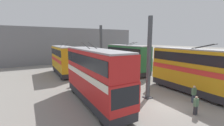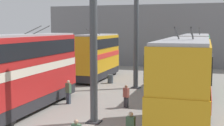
{
  "view_description": "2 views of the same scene",
  "coord_description": "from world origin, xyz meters",
  "px_view_note": "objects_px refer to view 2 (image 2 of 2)",
  "views": [
    {
      "loc": [
        -8.95,
        10.98,
        6.25
      ],
      "look_at": [
        10.49,
        -0.08,
        2.72
      ],
      "focal_mm": 24.0,
      "sensor_mm": 36.0,
      "label": 1
    },
    {
      "loc": [
        -14.93,
        -6.52,
        5.77
      ],
      "look_at": [
        9.44,
        0.96,
        2.91
      ],
      "focal_mm": 50.0,
      "sensor_mm": 36.0,
      "label": 2
    }
  ],
  "objects_px": {
    "bus_right_near": "(29,67)",
    "bus_right_mid": "(97,54)",
    "bus_left_far": "(195,59)",
    "person_by_right_row": "(68,91)",
    "oil_drum": "(110,79)",
    "person_aisle_midway": "(126,96)",
    "bus_left_near": "(185,83)"
  },
  "relations": [
    {
      "from": "bus_right_near",
      "to": "bus_right_mid",
      "type": "relative_size",
      "value": 1.11
    },
    {
      "from": "bus_left_far",
      "to": "bus_right_mid",
      "type": "distance_m",
      "value": 11.69
    },
    {
      "from": "person_by_right_row",
      "to": "bus_right_near",
      "type": "bearing_deg",
      "value": -20.78
    },
    {
      "from": "bus_right_near",
      "to": "oil_drum",
      "type": "bearing_deg",
      "value": -11.07
    },
    {
      "from": "bus_left_far",
      "to": "oil_drum",
      "type": "distance_m",
      "value": 9.15
    },
    {
      "from": "bus_right_near",
      "to": "person_aisle_midway",
      "type": "xyz_separation_m",
      "value": [
        2.48,
        -6.46,
        -2.16
      ]
    },
    {
      "from": "bus_left_near",
      "to": "oil_drum",
      "type": "height_order",
      "value": "bus_left_near"
    },
    {
      "from": "bus_right_mid",
      "to": "bus_left_near",
      "type": "bearing_deg",
      "value": -147.18
    },
    {
      "from": "person_aisle_midway",
      "to": "oil_drum",
      "type": "height_order",
      "value": "person_aisle_midway"
    },
    {
      "from": "person_aisle_midway",
      "to": "oil_drum",
      "type": "relative_size",
      "value": 1.89
    },
    {
      "from": "person_by_right_row",
      "to": "person_aisle_midway",
      "type": "distance_m",
      "value": 4.53
    },
    {
      "from": "bus_left_near",
      "to": "oil_drum",
      "type": "distance_m",
      "value": 17.18
    },
    {
      "from": "bus_right_mid",
      "to": "oil_drum",
      "type": "xyz_separation_m",
      "value": [
        -2.32,
        -2.32,
        -2.43
      ]
    },
    {
      "from": "person_by_right_row",
      "to": "person_aisle_midway",
      "type": "relative_size",
      "value": 1.08
    },
    {
      "from": "bus_right_near",
      "to": "person_aisle_midway",
      "type": "bearing_deg",
      "value": -68.98
    },
    {
      "from": "bus_left_near",
      "to": "bus_right_mid",
      "type": "height_order",
      "value": "bus_left_near"
    },
    {
      "from": "bus_right_mid",
      "to": "person_by_right_row",
      "type": "bearing_deg",
      "value": -170.74
    },
    {
      "from": "bus_right_near",
      "to": "person_aisle_midway",
      "type": "relative_size",
      "value": 6.28
    },
    {
      "from": "bus_right_mid",
      "to": "person_aisle_midway",
      "type": "height_order",
      "value": "bus_right_mid"
    },
    {
      "from": "bus_left_near",
      "to": "bus_left_far",
      "type": "relative_size",
      "value": 0.88
    },
    {
      "from": "bus_left_near",
      "to": "bus_left_far",
      "type": "distance_m",
      "value": 12.85
    },
    {
      "from": "bus_right_near",
      "to": "oil_drum",
      "type": "distance_m",
      "value": 12.37
    },
    {
      "from": "bus_left_near",
      "to": "person_aisle_midway",
      "type": "xyz_separation_m",
      "value": [
        5.26,
        4.48,
        -2.07
      ]
    },
    {
      "from": "bus_right_mid",
      "to": "person_aisle_midway",
      "type": "distance_m",
      "value": 13.51
    },
    {
      "from": "bus_right_mid",
      "to": "oil_drum",
      "type": "relative_size",
      "value": 10.66
    },
    {
      "from": "oil_drum",
      "to": "person_by_right_row",
      "type": "bearing_deg",
      "value": 177.65
    },
    {
      "from": "bus_left_near",
      "to": "person_by_right_row",
      "type": "xyz_separation_m",
      "value": [
        5.12,
        9.01,
        -1.99
      ]
    },
    {
      "from": "bus_right_near",
      "to": "oil_drum",
      "type": "height_order",
      "value": "bus_right_near"
    },
    {
      "from": "person_by_right_row",
      "to": "bus_left_far",
      "type": "bearing_deg",
      "value": 149.39
    },
    {
      "from": "bus_left_far",
      "to": "bus_right_near",
      "type": "bearing_deg",
      "value": 132.65
    },
    {
      "from": "bus_left_far",
      "to": "oil_drum",
      "type": "height_order",
      "value": "bus_left_far"
    },
    {
      "from": "bus_left_near",
      "to": "bus_right_near",
      "type": "xyz_separation_m",
      "value": [
        2.78,
        10.94,
        0.09
      ]
    }
  ]
}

